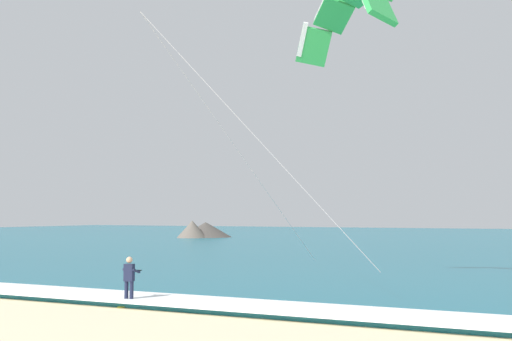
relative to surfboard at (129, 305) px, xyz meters
The scene contains 6 objects.
sea 59.53m from the surfboard, 91.34° to the left, with size 200.00×120.00×0.20m, color #146075.
surf_foam 1.50m from the surfboard, 159.69° to the left, with size 200.00×2.76×0.04m, color white.
surfboard is the anchor object (origin of this frame).
kitesurfer 0.91m from the surfboard, 97.88° to the left, with size 0.56×0.56×1.69m.
kite_primary 13.99m from the surfboard, 42.52° to the left, with size 8.70×8.04×11.16m.
headland_left 60.07m from the surfboard, 118.24° to the left, with size 7.50×8.67×2.36m.
Camera 1 is at (15.20, -7.43, 3.18)m, focal length 44.99 mm.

